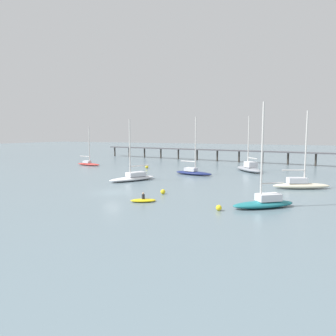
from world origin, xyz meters
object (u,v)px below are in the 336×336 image
at_px(sailboat_cream, 301,184).
at_px(dinghy_yellow, 143,200).
at_px(sailboat_red, 88,163).
at_px(mooring_buoy_far, 163,192).
at_px(sailboat_navy, 193,172).
at_px(sailboat_gray, 249,168).
at_px(sailboat_white, 133,177).
at_px(pier, 272,149).
at_px(mooring_buoy_inner, 219,208).
at_px(sailboat_teal, 264,201).
at_px(mooring_buoy_outer, 147,167).

bearing_deg(sailboat_cream, dinghy_yellow, -133.93).
relative_size(sailboat_red, mooring_buoy_far, 15.30).
xyz_separation_m(sailboat_navy, sailboat_gray, (9.12, 9.84, 0.17)).
height_order(sailboat_white, mooring_buoy_far, sailboat_white).
distance_m(pier, sailboat_gray, 20.15).
xyz_separation_m(sailboat_white, mooring_buoy_inner, (19.22, -14.46, -0.33)).
xyz_separation_m(pier, dinghy_yellow, (-8.47, -55.08, -3.91)).
bearing_deg(sailboat_teal, sailboat_red, 148.87).
xyz_separation_m(sailboat_gray, mooring_buoy_inner, (3.25, -35.78, -0.50)).
bearing_deg(sailboat_navy, sailboat_red, 168.96).
xyz_separation_m(pier, mooring_buoy_inner, (0.94, -55.52, -3.80)).
bearing_deg(dinghy_yellow, sailboat_red, 136.85).
bearing_deg(sailboat_cream, mooring_buoy_inner, -112.56).
relative_size(sailboat_white, mooring_buoy_outer, 14.59).
height_order(sailboat_cream, dinghy_yellow, sailboat_cream).
distance_m(sailboat_teal, sailboat_red, 55.11).
bearing_deg(sailboat_cream, mooring_buoy_far, -143.95).
xyz_separation_m(pier, mooring_buoy_far, (-8.38, -49.79, -3.79)).
bearing_deg(pier, sailboat_teal, -84.37).
bearing_deg(mooring_buoy_inner, sailboat_red, 143.40).
bearing_deg(sailboat_gray, mooring_buoy_far, -101.42).
distance_m(sailboat_navy, mooring_buoy_outer, 15.06).
height_order(sailboat_white, mooring_buoy_inner, sailboat_white).
distance_m(sailboat_teal, mooring_buoy_far, 13.71).
bearing_deg(mooring_buoy_far, pier, 80.45).
xyz_separation_m(sailboat_cream, sailboat_red, (-50.43, 13.98, -0.14)).
bearing_deg(mooring_buoy_far, mooring_buoy_inner, -31.61).
height_order(pier, sailboat_white, sailboat_white).
xyz_separation_m(sailboat_white, sailboat_teal, (23.42, -11.03, 0.07)).
relative_size(pier, sailboat_gray, 6.81).
distance_m(sailboat_navy, mooring_buoy_inner, 28.74).
xyz_separation_m(pier, sailboat_navy, (-11.43, -29.58, -3.47)).
height_order(pier, dinghy_yellow, pier).
distance_m(pier, mooring_buoy_inner, 55.66).
bearing_deg(sailboat_red, pier, 29.32).
xyz_separation_m(sailboat_white, mooring_buoy_far, (9.91, -8.72, -0.32)).
height_order(dinghy_yellow, mooring_buoy_far, dinghy_yellow).
bearing_deg(sailboat_white, sailboat_gray, 53.16).
height_order(pier, sailboat_teal, sailboat_teal).
relative_size(sailboat_white, sailboat_teal, 0.92).
height_order(sailboat_teal, mooring_buoy_far, sailboat_teal).
distance_m(sailboat_gray, mooring_buoy_inner, 35.93).
relative_size(sailboat_red, mooring_buoy_outer, 13.72).
bearing_deg(sailboat_white, mooring_buoy_outer, 111.34).
bearing_deg(sailboat_red, sailboat_teal, -31.13).
distance_m(dinghy_yellow, mooring_buoy_outer, 35.79).
height_order(pier, mooring_buoy_inner, pier).
distance_m(sailboat_white, sailboat_red, 29.48).
relative_size(sailboat_gray, sailboat_teal, 1.03).
relative_size(dinghy_yellow, mooring_buoy_outer, 4.56).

